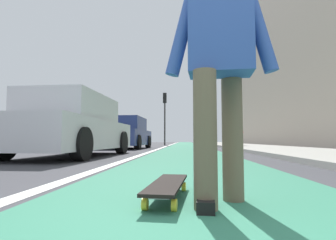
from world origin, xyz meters
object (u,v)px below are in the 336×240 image
at_px(skateboard, 167,185).
at_px(skater_person, 219,57).
at_px(parked_car_near, 74,127).
at_px(parked_car_mid, 126,134).
at_px(pedestrian_distant, 237,131).
at_px(traffic_light, 165,109).

xyz_separation_m(skateboard, skater_person, (-0.15, -0.35, 0.84)).
relative_size(parked_car_near, parked_car_mid, 1.09).
relative_size(skateboard, parked_car_mid, 0.21).
bearing_deg(skater_person, pedestrian_distant, -11.55).
height_order(parked_car_near, pedestrian_distant, pedestrian_distant).
bearing_deg(pedestrian_distant, skater_person, 168.45).
xyz_separation_m(parked_car_near, parked_car_mid, (6.08, 0.06, -0.01)).
height_order(parked_car_near, traffic_light, traffic_light).
xyz_separation_m(skateboard, parked_car_mid, (10.58, 2.66, 0.61)).
relative_size(parked_car_mid, pedestrian_distant, 2.60).
bearing_deg(pedestrian_distant, skateboard, 166.89).
distance_m(parked_car_near, pedestrian_distant, 10.36).
xyz_separation_m(traffic_light, pedestrian_distant, (-6.01, -4.53, -1.99)).
bearing_deg(skater_person, parked_car_near, 32.39).
distance_m(parked_car_mid, traffic_light, 8.94).
bearing_deg(parked_car_near, skater_person, -147.61).
bearing_deg(pedestrian_distant, parked_car_mid, 114.28).
bearing_deg(parked_car_mid, skater_person, -164.35).
bearing_deg(parked_car_near, parked_car_mid, 0.52).
xyz_separation_m(parked_car_near, pedestrian_distant, (8.66, -5.67, 0.19)).
height_order(skateboard, parked_car_mid, parked_car_mid).
height_order(parked_car_mid, pedestrian_distant, pedestrian_distant).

